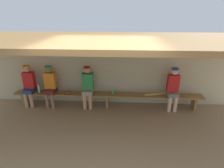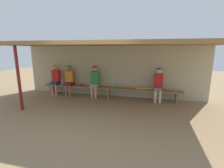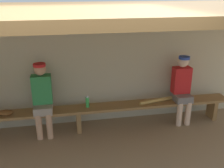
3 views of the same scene
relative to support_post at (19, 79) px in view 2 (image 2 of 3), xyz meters
The scene contains 13 objects.
ground_plane 2.82m from the support_post, 12.22° to the left, with size 24.00×24.00×0.00m, color #937754.
back_wall 3.60m from the support_post, 45.13° to the left, with size 8.00×0.20×2.20m, color #B7AD8C.
dugout_roof 3.06m from the support_post, 26.22° to the left, with size 8.00×2.80×0.12m, color olive.
support_post is the anchor object (origin of this frame).
bench 3.37m from the support_post, 39.60° to the left, with size 6.00×0.36×0.46m.
player_with_sunglasses 2.13m from the support_post, 89.71° to the left, with size 0.34×0.42×1.34m.
player_middle 2.25m from the support_post, 71.45° to the left, with size 0.34×0.42×1.34m.
player_rightmost 5.05m from the support_post, 24.70° to the left, with size 0.34×0.42×1.34m.
player_near_post 2.87m from the support_post, 47.58° to the left, with size 0.34×0.42×1.34m.
water_bottle_clear 3.49m from the support_post, 37.99° to the left, with size 0.07×0.07×0.22m.
water_bottle_green 2.16m from the support_post, 80.78° to the left, with size 0.06×0.06×0.28m.
baseball_glove_dark_brown 2.51m from the support_post, 58.08° to the left, with size 0.24×0.17×0.09m, color brown.
baseball_bat 4.63m from the support_post, 27.22° to the left, with size 0.07×0.07×0.77m, color tan.
Camera 2 is at (1.76, -4.97, 2.10)m, focal length 26.05 mm.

